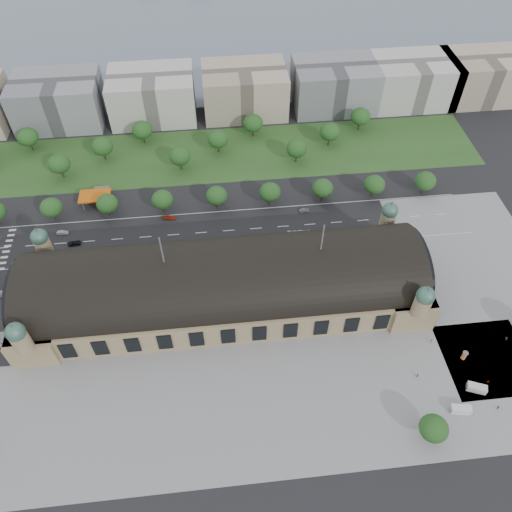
{
  "coord_description": "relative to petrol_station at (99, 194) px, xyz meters",
  "views": [
    {
      "loc": [
        -0.55,
        -115.68,
        155.15
      ],
      "look_at": [
        12.97,
        9.5,
        14.0
      ],
      "focal_mm": 35.0,
      "sensor_mm": 36.0,
      "label": 1
    }
  ],
  "objects": [
    {
      "name": "traffic_car_5",
      "position": [
        92.95,
        -18.86,
        -2.16
      ],
      "size": [
        4.84,
        1.9,
        1.57
      ],
      "primitive_type": "imported",
      "rotation": [
        0.0,
        0.0,
        1.62
      ],
      "color": "#53565A",
      "rests_on": "ground"
    },
    {
      "name": "traffic_car_6",
      "position": [
        113.78,
        -34.13,
        -2.13
      ],
      "size": [
        5.94,
        2.8,
        1.64
      ],
      "primitive_type": "imported",
      "rotation": [
        0.0,
        0.0,
        -1.58
      ],
      "color": "silver",
      "rests_on": "ground"
    },
    {
      "name": "tree_row_3",
      "position": [
        5.91,
        -12.28,
        4.48
      ],
      "size": [
        9.6,
        9.6,
        11.52
      ],
      "color": "#2D2116",
      "rests_on": "ground"
    },
    {
      "name": "traffic_car_3",
      "position": [
        32.22,
        -17.08,
        -2.12
      ],
      "size": [
        5.93,
        3.0,
        1.65
      ],
      "primitive_type": "imported",
      "rotation": [
        0.0,
        0.0,
        1.45
      ],
      "color": "maroon",
      "rests_on": "ground"
    },
    {
      "name": "tree_belt_7",
      "position": [
        56.91,
        29.72,
        5.1
      ],
      "size": [
        10.4,
        10.4,
        12.48
      ],
      "color": "#2D2116",
      "rests_on": "ground"
    },
    {
      "name": "pedestrian_2",
      "position": [
        154.02,
        -93.53,
        -2.05
      ],
      "size": [
        0.79,
        1.0,
        1.8
      ],
      "primitive_type": "imported",
      "rotation": [
        0.0,
        0.0,
        1.95
      ],
      "color": "gray",
      "rests_on": "ground"
    },
    {
      "name": "office_5",
      "position": [
        123.91,
        67.72,
        9.05
      ],
      "size": [
        45.0,
        32.0,
        24.0
      ],
      "primitive_type": "cube",
      "color": "gray",
      "rests_on": "ground"
    },
    {
      "name": "grass_belt",
      "position": [
        38.91,
        27.72,
        -2.95
      ],
      "size": [
        300.0,
        45.0,
        0.1
      ],
      "primitive_type": "cube",
      "color": "#284D1E",
      "rests_on": "ground"
    },
    {
      "name": "tree_row_4",
      "position": [
        29.91,
        -12.28,
        4.48
      ],
      "size": [
        9.6,
        9.6,
        11.52
      ],
      "color": "#2D2116",
      "rests_on": "ground"
    },
    {
      "name": "tree_belt_5",
      "position": [
        18.91,
        41.72,
        5.1
      ],
      "size": [
        10.4,
        10.4,
        12.48
      ],
      "color": "#2D2116",
      "rests_on": "ground"
    },
    {
      "name": "traffic_car_1",
      "position": [
        -13.79,
        -21.53,
        -2.15
      ],
      "size": [
        4.97,
        2.03,
        1.6
      ],
      "primitive_type": "imported",
      "rotation": [
        0.0,
        0.0,
        1.5
      ],
      "color": "#9B9DA4",
      "rests_on": "ground"
    },
    {
      "name": "plaza_south",
      "position": [
        63.91,
        -109.28,
        -2.95
      ],
      "size": [
        190.0,
        48.0,
        0.12
      ],
      "primitive_type": "cube",
      "color": "gray",
      "rests_on": "ground"
    },
    {
      "name": "office_2",
      "position": [
        -26.09,
        67.72,
        9.05
      ],
      "size": [
        45.0,
        32.0,
        24.0
      ],
      "primitive_type": "cube",
      "color": "gray",
      "rests_on": "ground"
    },
    {
      "name": "traffic_car_2",
      "position": [
        -8.03,
        -28.47,
        -2.2
      ],
      "size": [
        5.6,
        3.04,
        1.49
      ],
      "primitive_type": "imported",
      "rotation": [
        0.0,
        0.0,
        -1.46
      ],
      "color": "black",
      "rests_on": "ground"
    },
    {
      "name": "tree_belt_8",
      "position": [
        75.91,
        41.72,
        5.1
      ],
      "size": [
        10.4,
        10.4,
        12.48
      ],
      "color": "#2D2116",
      "rests_on": "ground"
    },
    {
      "name": "tree_row_5",
      "position": [
        53.91,
        -12.28,
        4.48
      ],
      "size": [
        9.6,
        9.6,
        11.52
      ],
      "color": "#2D2116",
      "rests_on": "ground"
    },
    {
      "name": "bus_west",
      "position": [
        36.94,
        -36.47,
        -1.37
      ],
      "size": [
        11.47,
        3.29,
        3.16
      ],
      "primitive_type": "imported",
      "rotation": [
        0.0,
        0.0,
        1.51
      ],
      "color": "#C54D1F",
      "rests_on": "ground"
    },
    {
      "name": "tree_row_7",
      "position": [
        101.91,
        -12.28,
        4.48
      ],
      "size": [
        9.6,
        9.6,
        11.52
      ],
      "color": "#2D2116",
      "rests_on": "ground"
    },
    {
      "name": "tree_row_6",
      "position": [
        77.91,
        -12.28,
        4.48
      ],
      "size": [
        9.6,
        9.6,
        11.52
      ],
      "color": "#2D2116",
      "rests_on": "ground"
    },
    {
      "name": "parked_car_1",
      "position": [
        5.83,
        -44.28,
        -2.2
      ],
      "size": [
        5.93,
        4.49,
        1.5
      ],
      "primitive_type": "imported",
      "rotation": [
        0.0,
        0.0,
        -1.14
      ],
      "color": "maroon",
      "rests_on": "ground"
    },
    {
      "name": "tree_row_9",
      "position": [
        149.91,
        -12.28,
        4.48
      ],
      "size": [
        9.6,
        9.6,
        11.52
      ],
      "color": "#2D2116",
      "rests_on": "ground"
    },
    {
      "name": "tree_row_2",
      "position": [
        -18.09,
        -12.28,
        4.48
      ],
      "size": [
        9.6,
        9.6,
        11.52
      ],
      "color": "#2D2116",
      "rests_on": "ground"
    },
    {
      "name": "pedestrian_0",
      "position": [
        126.42,
        -91.86,
        -2.02
      ],
      "size": [
        1.03,
        0.8,
        1.86
      ],
      "primitive_type": "imported",
      "rotation": [
        0.0,
        0.0,
        -0.35
      ],
      "color": "gray",
      "rests_on": "ground"
    },
    {
      "name": "tree_belt_6",
      "position": [
        37.91,
        17.72,
        5.1
      ],
      "size": [
        10.4,
        10.4,
        12.48
      ],
      "color": "#2D2116",
      "rests_on": "ground"
    },
    {
      "name": "office_7",
      "position": [
        208.91,
        67.72,
        9.05
      ],
      "size": [
        45.0,
        32.0,
        24.0
      ],
      "primitive_type": "cube",
      "color": "#BBA793",
      "rests_on": "ground"
    },
    {
      "name": "ground",
      "position": [
        53.91,
        -65.28,
        -2.95
      ],
      "size": [
        900.0,
        900.0,
        0.0
      ],
      "primitive_type": "plane",
      "color": "black",
      "rests_on": "ground"
    },
    {
      "name": "station",
      "position": [
        53.91,
        -65.28,
        7.33
      ],
      "size": [
        150.0,
        48.4,
        44.3
      ],
      "color": "tan",
      "rests_on": "ground"
    },
    {
      "name": "tree_belt_2",
      "position": [
        -38.09,
        41.72,
        5.1
      ],
      "size": [
        10.4,
        10.4,
        12.48
      ],
      "color": "#2D2116",
      "rests_on": "ground"
    },
    {
      "name": "tree_belt_4",
      "position": [
        -0.09,
        29.72,
        5.1
      ],
      "size": [
        10.4,
        10.4,
        12.48
      ],
      "color": "#2D2116",
      "rests_on": "ground"
    },
    {
      "name": "parked_car_0",
      "position": [
        -19.19,
        -44.28,
        -2.21
      ],
      "size": [
        4.65,
        3.65,
        1.48
      ],
      "primitive_type": "imported",
      "rotation": [
        0.0,
        0.0,
        -1.03
      ],
      "color": "black",
      "rests_on": "ground"
    },
    {
      "name": "bus_mid",
      "position": [
        73.46,
        -37.96,
        -1.26
      ],
      "size": [
        12.35,
        4.01,
        3.38
      ],
      "primitive_type": "imported",
      "rotation": [
        0.0,
        0.0,
        1.47
      ],
      "color": "beige",
      "rests_on": "ground"
    },
    {
      "name": "road_slab",
      "position": [
        33.91,
        -27.28,
        -2.95
      ],
      "size": [
        260.0,
        26.0,
        0.1
      ],
      "primitive_type": "cube",
      "color": "black",
      "rests_on": "ground"
    },
    {
      "name": "advertising_column",
      "position": [
        135.54,
        -99.25,
        -1.04
      ],
      "size": [
        1.93,
        1.93,
        3.67
      ],
      "color": "#B83B2E",
      "rests_on": "ground"
    },
    {
      "name": "parked_car_4",
      "position": [
        20.01,
        -44.28,
        -2.2
      ],
      "size": [
        4.8,
        3.16,
        1.5
      ],
      "primitive_type": "imported",
      "rotation": [
        0.0,
        0.0,
        -1.19
      ],
      "color": "silver",
      "rests_on": "ground"
    },
    {
      "name": "pedestrian_3",
      "position": [
        140.18,
        -109.41,
        -2.01
      ],
      "size": [
        1.21,
        0.83,
        1.88
      ],
      "primitive_type": "imported",
      "rotation": [
        0.0,
        0.0,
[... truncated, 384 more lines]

